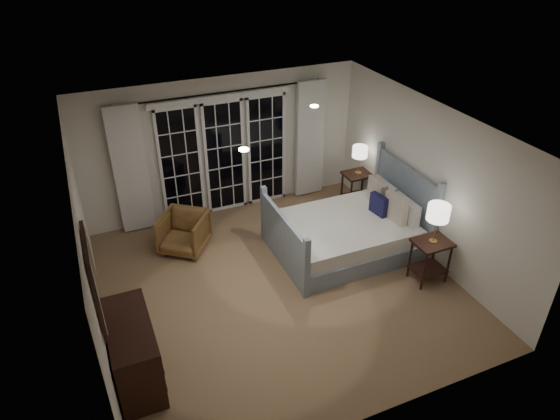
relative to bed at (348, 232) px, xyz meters
name	(u,v)px	position (x,y,z in m)	size (l,w,h in m)	color
floor	(279,285)	(-1.42, -0.41, -0.33)	(5.00, 5.00, 0.00)	#8B614A
ceiling	(278,129)	(-1.42, -0.41, 2.17)	(5.00, 5.00, 0.00)	silver
wall_left	(88,257)	(-3.92, -0.41, 0.92)	(0.02, 5.00, 2.50)	silver
wall_right	(427,181)	(1.08, -0.41, 0.92)	(0.02, 5.00, 2.50)	silver
wall_back	(223,146)	(-1.42, 2.09, 0.92)	(5.00, 0.02, 2.50)	silver
wall_front	(378,337)	(-1.42, -2.91, 0.92)	(5.00, 0.02, 2.50)	silver
french_doors	(225,155)	(-1.42, 2.04, 0.76)	(2.50, 0.04, 2.20)	black
curtain_rod	(222,93)	(-1.42, 1.99, 1.92)	(0.03, 0.03, 3.50)	black
curtain_left	(131,170)	(-3.07, 1.97, 0.82)	(0.55, 0.10, 2.25)	white
curtain_right	(310,139)	(0.23, 1.97, 0.82)	(0.55, 0.10, 2.25)	white
downlight_a	(314,106)	(-0.62, 0.19, 2.16)	(0.12, 0.12, 0.01)	white
downlight_b	(244,150)	(-2.02, -0.81, 2.16)	(0.12, 0.12, 0.01)	white
bed	(348,232)	(0.00, 0.00, 0.00)	(2.25, 1.62, 1.31)	#83919E
nightstand_left	(430,255)	(0.71, -1.17, 0.13)	(0.53, 0.43, 0.69)	#321610
nightstand_right	(357,184)	(0.85, 1.18, 0.12)	(0.53, 0.42, 0.68)	#321610
lamp_left	(438,213)	(0.71, -1.17, 0.85)	(0.32, 0.32, 0.62)	tan
lamp_right	(360,152)	(0.85, 1.18, 0.78)	(0.28, 0.28, 0.54)	tan
armchair	(184,232)	(-2.48, 1.05, 0.00)	(0.70, 0.72, 0.66)	brown
dresser	(134,352)	(-3.65, -1.34, 0.09)	(0.51, 1.19, 0.84)	#321610
mirror	(94,281)	(-3.88, -1.34, 1.22)	(0.05, 0.85, 1.00)	#321610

